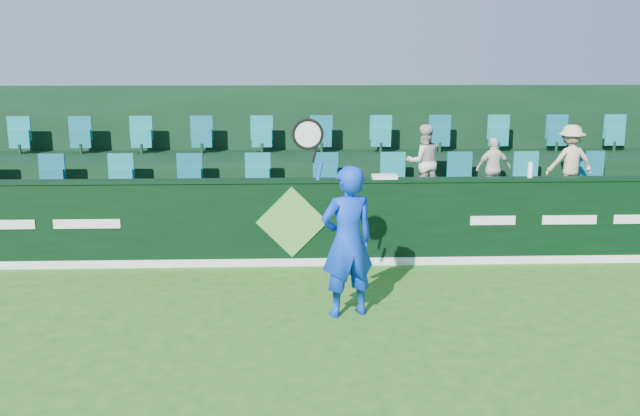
{
  "coord_description": "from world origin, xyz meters",
  "views": [
    {
      "loc": [
        0.03,
        -6.71,
        3.18
      ],
      "look_at": [
        0.39,
        2.8,
        1.15
      ],
      "focal_mm": 40.0,
      "sensor_mm": 36.0,
      "label": 1
    }
  ],
  "objects_px": {
    "spectator_middle": "(493,168)",
    "towel": "(384,177)",
    "spectator_right": "(570,162)",
    "drinks_bottle": "(530,170)",
    "tennis_player": "(347,240)",
    "spectator_left": "(424,162)"
  },
  "relations": [
    {
      "from": "spectator_middle",
      "to": "towel",
      "type": "xyz_separation_m",
      "value": [
        -2.0,
        -1.12,
        0.06
      ]
    },
    {
      "from": "towel",
      "to": "spectator_middle",
      "type": "bearing_deg",
      "value": 29.27
    },
    {
      "from": "spectator_right",
      "to": "towel",
      "type": "height_order",
      "value": "spectator_right"
    },
    {
      "from": "spectator_right",
      "to": "drinks_bottle",
      "type": "relative_size",
      "value": 5.15
    },
    {
      "from": "spectator_middle",
      "to": "drinks_bottle",
      "type": "height_order",
      "value": "spectator_middle"
    },
    {
      "from": "tennis_player",
      "to": "towel",
      "type": "bearing_deg",
      "value": 71.7
    },
    {
      "from": "spectator_left",
      "to": "spectator_middle",
      "type": "distance_m",
      "value": 1.2
    },
    {
      "from": "tennis_player",
      "to": "drinks_bottle",
      "type": "bearing_deg",
      "value": 36.8
    },
    {
      "from": "spectator_right",
      "to": "drinks_bottle",
      "type": "bearing_deg",
      "value": 41.28
    },
    {
      "from": "spectator_middle",
      "to": "spectator_left",
      "type": "bearing_deg",
      "value": -8.23
    },
    {
      "from": "spectator_left",
      "to": "towel",
      "type": "distance_m",
      "value": 1.38
    },
    {
      "from": "spectator_left",
      "to": "towel",
      "type": "bearing_deg",
      "value": 46.86
    },
    {
      "from": "spectator_right",
      "to": "drinks_bottle",
      "type": "height_order",
      "value": "spectator_right"
    },
    {
      "from": "tennis_player",
      "to": "spectator_left",
      "type": "bearing_deg",
      "value": 65.31
    },
    {
      "from": "tennis_player",
      "to": "towel",
      "type": "xyz_separation_m",
      "value": [
        0.74,
        2.24,
        0.42
      ]
    },
    {
      "from": "spectator_right",
      "to": "towel",
      "type": "xyz_separation_m",
      "value": [
        -3.31,
        -1.12,
        -0.05
      ]
    },
    {
      "from": "towel",
      "to": "drinks_bottle",
      "type": "relative_size",
      "value": 1.54
    },
    {
      "from": "spectator_left",
      "to": "spectator_right",
      "type": "bearing_deg",
      "value": 172.52
    },
    {
      "from": "spectator_right",
      "to": "drinks_bottle",
      "type": "xyz_separation_m",
      "value": [
        -1.06,
        -1.12,
        0.04
      ]
    },
    {
      "from": "drinks_bottle",
      "to": "spectator_left",
      "type": "bearing_deg",
      "value": 142.31
    },
    {
      "from": "spectator_middle",
      "to": "tennis_player",
      "type": "bearing_deg",
      "value": 42.58
    },
    {
      "from": "spectator_left",
      "to": "towel",
      "type": "relative_size",
      "value": 3.38
    }
  ]
}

